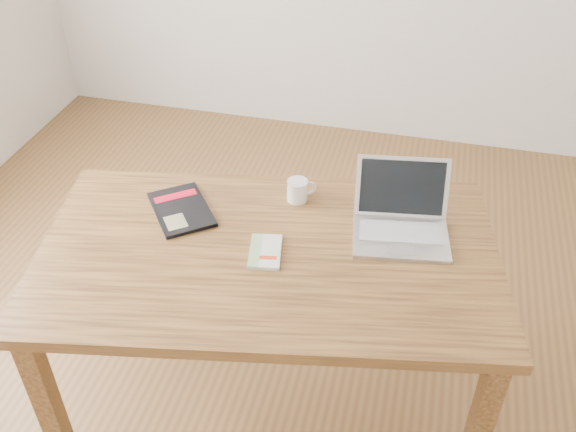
% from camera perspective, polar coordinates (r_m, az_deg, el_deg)
% --- Properties ---
extents(room, '(4.04, 4.04, 2.70)m').
position_cam_1_polar(room, '(1.77, -2.19, 14.21)').
color(room, brown).
rests_on(room, ground).
extents(desk, '(1.57, 1.07, 0.75)m').
position_cam_1_polar(desk, '(2.07, -1.75, -4.95)').
color(desk, brown).
rests_on(desk, ground).
extents(white_guidebook, '(0.13, 0.18, 0.01)m').
position_cam_1_polar(white_guidebook, '(1.99, -2.05, -3.20)').
color(white_guidebook, silver).
rests_on(white_guidebook, desk).
extents(black_guidebook, '(0.29, 0.31, 0.01)m').
position_cam_1_polar(black_guidebook, '(2.19, -9.46, 0.59)').
color(black_guidebook, black).
rests_on(black_guidebook, desk).
extents(laptop, '(0.34, 0.33, 0.20)m').
position_cam_1_polar(laptop, '(2.09, 10.03, -0.29)').
color(laptop, silver).
rests_on(laptop, desk).
extents(coffee_mug, '(0.10, 0.08, 0.08)m').
position_cam_1_polar(coffee_mug, '(2.19, 0.92, 2.33)').
color(coffee_mug, white).
rests_on(coffee_mug, desk).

